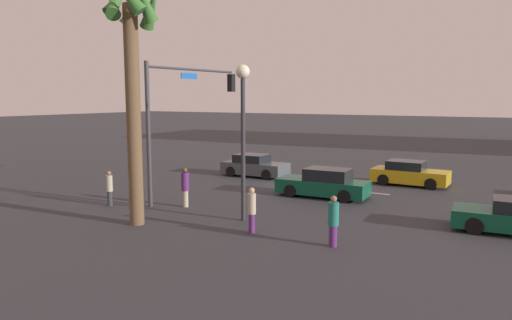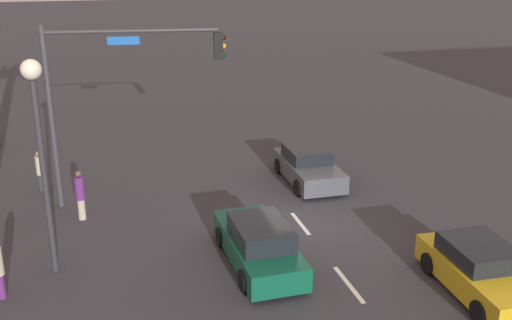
# 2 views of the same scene
# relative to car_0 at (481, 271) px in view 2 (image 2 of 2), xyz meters

# --- Properties ---
(ground_plane) EXTENTS (220.00, 220.00, 0.00)m
(ground_plane) POSITION_rel_car_0_xyz_m (5.40, 3.33, -0.65)
(ground_plane) COLOR #333338
(lane_stripe_2) EXTENTS (2.03, 0.14, 0.01)m
(lane_stripe_2) POSITION_rel_car_0_xyz_m (1.30, 3.33, -0.64)
(lane_stripe_2) COLOR silver
(lane_stripe_2) RESTS_ON ground_plane
(lane_stripe_3) EXTENTS (1.83, 0.14, 0.01)m
(lane_stripe_3) POSITION_rel_car_0_xyz_m (5.48, 3.33, -0.64)
(lane_stripe_3) COLOR silver
(lane_stripe_3) RESTS_ON ground_plane
(car_0) EXTENTS (4.24, 2.03, 1.39)m
(car_0) POSITION_rel_car_0_xyz_m (0.00, 0.00, 0.00)
(car_0) COLOR gold
(car_0) RESTS_ON ground_plane
(car_4) EXTENTS (4.18, 1.96, 1.40)m
(car_4) POSITION_rel_car_0_xyz_m (9.29, 1.68, -0.00)
(car_4) COLOR #474C51
(car_4) RESTS_ON ground_plane
(car_5) EXTENTS (4.59, 1.93, 1.47)m
(car_5) POSITION_rel_car_0_xyz_m (3.10, 5.49, 0.02)
(car_5) COLOR #0F5138
(car_5) RESTS_ON ground_plane
(traffic_signal) EXTENTS (0.96, 6.33, 6.62)m
(traffic_signal) POSITION_rel_car_0_xyz_m (9.05, 9.32, 3.90)
(traffic_signal) COLOR #38383D
(traffic_signal) RESTS_ON ground_plane
(streetlamp) EXTENTS (0.56, 0.56, 6.29)m
(streetlamp) POSITION_rel_car_0_xyz_m (4.30, 11.41, 3.74)
(streetlamp) COLOR #2D2D33
(streetlamp) RESTS_ON ground_plane
(pedestrian_0) EXTENTS (0.35, 0.35, 1.64)m
(pedestrian_0) POSITION_rel_car_0_xyz_m (11.06, 12.20, 0.22)
(pedestrian_0) COLOR #333338
(pedestrian_0) RESTS_ON ground_plane
(pedestrian_1) EXTENTS (0.45, 0.45, 1.82)m
(pedestrian_1) POSITION_rel_car_0_xyz_m (7.86, 10.65, 0.32)
(pedestrian_1) COLOR #B2A58C
(pedestrian_1) RESTS_ON ground_plane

